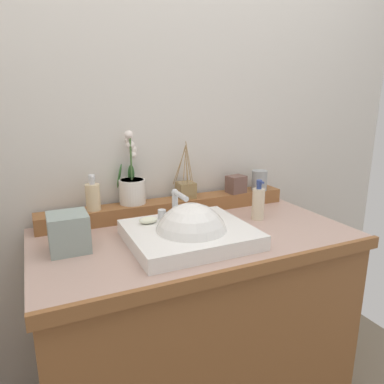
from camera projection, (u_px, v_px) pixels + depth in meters
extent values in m
cube|color=beige|center=(156.00, 119.00, 1.65)|extent=(2.71, 0.20, 2.62)
cube|color=brown|center=(195.00, 337.00, 1.50)|extent=(1.18, 0.63, 0.86)
cube|color=tan|center=(195.00, 237.00, 1.38)|extent=(1.20, 0.65, 0.04)
cube|color=brown|center=(240.00, 273.00, 1.10)|extent=(1.20, 0.02, 0.04)
cube|color=brown|center=(170.00, 207.00, 1.60)|extent=(1.13, 0.10, 0.07)
cube|color=white|center=(189.00, 234.00, 1.29)|extent=(0.44, 0.38, 0.05)
sphere|color=white|center=(191.00, 240.00, 1.28)|extent=(0.27, 0.27, 0.27)
cylinder|color=silver|center=(175.00, 204.00, 1.39)|extent=(0.02, 0.02, 0.10)
cylinder|color=silver|center=(180.00, 196.00, 1.33)|extent=(0.02, 0.11, 0.02)
sphere|color=silver|center=(175.00, 192.00, 1.38)|extent=(0.03, 0.03, 0.03)
cylinder|color=silver|center=(162.00, 214.00, 1.37)|extent=(0.03, 0.03, 0.04)
cylinder|color=silver|center=(188.00, 210.00, 1.42)|extent=(0.03, 0.03, 0.04)
ellipsoid|color=silver|center=(148.00, 220.00, 1.32)|extent=(0.07, 0.04, 0.02)
cylinder|color=silver|center=(132.00, 191.00, 1.52)|extent=(0.11, 0.11, 0.10)
cylinder|color=tan|center=(132.00, 181.00, 1.51)|extent=(0.10, 0.10, 0.01)
cylinder|color=#476B38|center=(131.00, 158.00, 1.49)|extent=(0.01, 0.01, 0.19)
ellipsoid|color=#387033|center=(119.00, 176.00, 1.51)|extent=(0.04, 0.04, 0.11)
ellipsoid|color=#387033|center=(131.00, 174.00, 1.55)|extent=(0.03, 0.03, 0.09)
sphere|color=white|center=(133.00, 155.00, 1.50)|extent=(0.03, 0.03, 0.03)
sphere|color=white|center=(132.00, 149.00, 1.51)|extent=(0.04, 0.04, 0.04)
sphere|color=white|center=(130.00, 145.00, 1.49)|extent=(0.04, 0.04, 0.04)
sphere|color=white|center=(127.00, 140.00, 1.48)|extent=(0.02, 0.02, 0.02)
sphere|color=white|center=(129.00, 135.00, 1.47)|extent=(0.04, 0.04, 0.04)
cylinder|color=beige|center=(93.00, 197.00, 1.43)|extent=(0.06, 0.06, 0.11)
cylinder|color=silver|center=(92.00, 182.00, 1.41)|extent=(0.02, 0.02, 0.02)
cylinder|color=silver|center=(92.00, 177.00, 1.41)|extent=(0.03, 0.03, 0.02)
cylinder|color=silver|center=(92.00, 177.00, 1.39)|extent=(0.01, 0.03, 0.01)
cylinder|color=#929697|center=(259.00, 180.00, 1.75)|extent=(0.08, 0.08, 0.10)
cube|color=olive|center=(186.00, 190.00, 1.61)|extent=(0.08, 0.08, 0.07)
cylinder|color=#9E7A4C|center=(188.00, 165.00, 1.59)|extent=(0.03, 0.01, 0.18)
cylinder|color=#9E7A4C|center=(187.00, 167.00, 1.61)|extent=(0.03, 0.04, 0.15)
cylinder|color=#9E7A4C|center=(180.00, 164.00, 1.61)|extent=(0.03, 0.07, 0.18)
cylinder|color=#9E7A4C|center=(179.00, 166.00, 1.59)|extent=(0.05, 0.03, 0.17)
cylinder|color=#9E7A4C|center=(184.00, 168.00, 1.58)|extent=(0.02, 0.02, 0.15)
cylinder|color=#9E7A4C|center=(187.00, 171.00, 1.57)|extent=(0.01, 0.04, 0.14)
cylinder|color=#9E7A4C|center=(189.00, 164.00, 1.58)|extent=(0.03, 0.03, 0.20)
cube|color=brown|center=(236.00, 184.00, 1.70)|extent=(0.09, 0.08, 0.08)
cylinder|color=beige|center=(258.00, 204.00, 1.52)|extent=(0.05, 0.05, 0.13)
cylinder|color=navy|center=(259.00, 187.00, 1.50)|extent=(0.02, 0.02, 0.02)
cylinder|color=navy|center=(259.00, 182.00, 1.49)|extent=(0.02, 0.02, 0.02)
cylinder|color=navy|center=(261.00, 182.00, 1.48)|extent=(0.01, 0.03, 0.01)
cube|color=gray|center=(69.00, 232.00, 1.20)|extent=(0.13, 0.13, 0.13)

